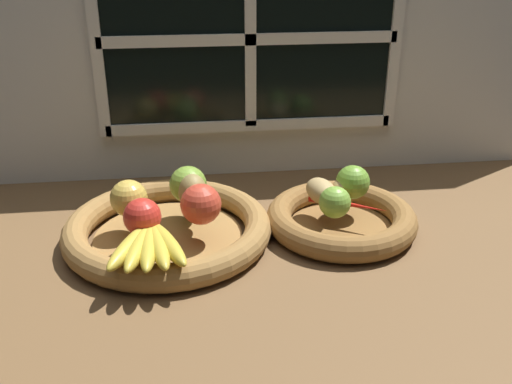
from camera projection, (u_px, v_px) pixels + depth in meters
ground_plane at (267, 237)px, 108.84cm from camera, size 140.00×90.00×3.00cm
back_wall at (249, 52)px, 123.31cm from camera, size 140.00×4.60×55.00cm
fruit_bowl_left at (168, 229)px, 103.81cm from camera, size 37.98×37.98×4.81cm
fruit_bowl_right at (341, 219)px, 107.43cm from camera, size 28.44×28.44×4.81cm
apple_red_right at (201, 204)px, 99.12cm from camera, size 7.27×7.27×7.27cm
apple_green_back at (188, 184)px, 107.07cm from camera, size 7.06×7.06×7.06cm
apple_golden_left at (129, 198)px, 102.15cm from camera, size 6.74×6.74×6.74cm
apple_red_front at (142, 217)px, 95.62cm from camera, size 6.47×6.47×6.47cm
pear_brown at (193, 193)px, 103.38cm from camera, size 5.40×6.43×7.32cm
banana_bunch_front at (149, 244)px, 90.82cm from camera, size 14.05×16.76×2.86cm
potato_oblong at (321, 191)px, 107.46cm from camera, size 6.79×9.28×4.45cm
potato_back at (347, 186)px, 109.42cm from camera, size 8.49×8.23×4.56cm
lime_near at (335, 202)px, 101.51cm from camera, size 5.80×5.80×5.80cm
lime_far at (353, 182)px, 108.65cm from camera, size 6.56×6.56×6.56cm
chili_pepper at (348, 204)px, 105.53cm from camera, size 13.78×8.87×1.66cm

